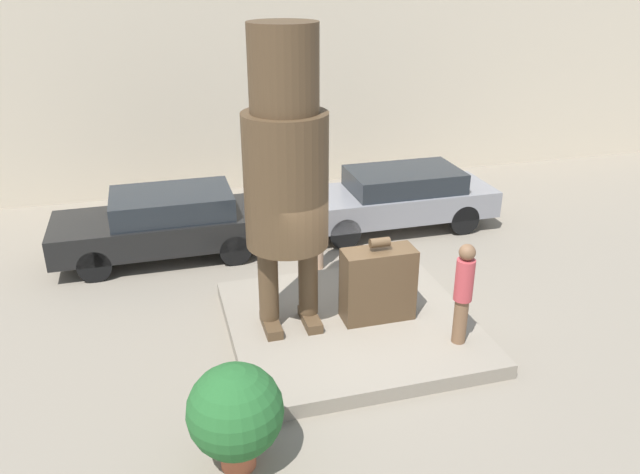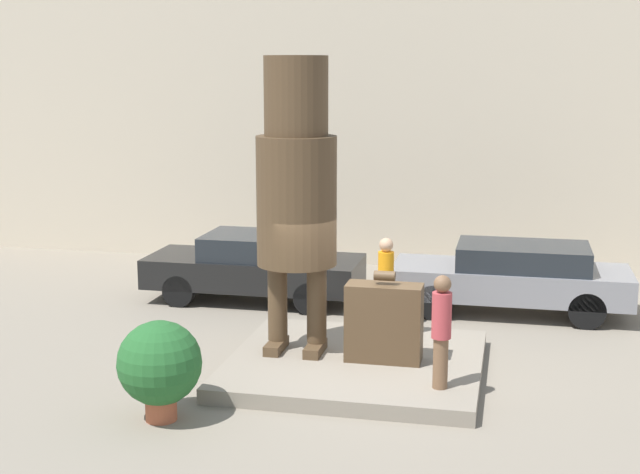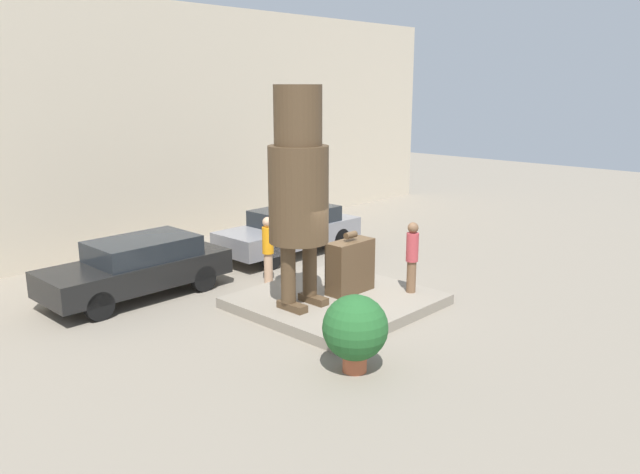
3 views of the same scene
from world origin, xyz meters
TOP-DOWN VIEW (x-y plane):
  - ground_plane at (0.00, 0.00)m, footprint 60.00×60.00m
  - pedestal at (0.00, 0.00)m, footprint 4.07×3.90m
  - building_backdrop at (0.00, 8.27)m, footprint 28.00×0.60m
  - statue_figure at (-1.03, 0.18)m, footprint 1.31×1.31m
  - giant_suitcase at (0.46, -0.03)m, footprint 1.22×0.53m
  - tourist at (1.47, -1.10)m, footprint 0.29×0.29m
  - parked_car_black at (-2.85, 3.97)m, footprint 4.53×1.80m
  - parked_car_grey at (2.48, 4.12)m, footprint 4.70×1.74m
  - planter_pot at (-2.33, -2.58)m, footprint 1.20×1.20m
  - worker_hivis at (0.12, 2.52)m, footprint 0.30×0.30m

SIDE VIEW (x-z plane):
  - ground_plane at x=0.00m, z-range 0.00..0.00m
  - pedestal at x=0.00m, z-range 0.00..0.24m
  - parked_car_black at x=-2.85m, z-range 0.06..1.50m
  - parked_car_grey at x=2.48m, z-range 0.07..1.50m
  - planter_pot at x=-2.33m, z-range 0.10..1.54m
  - giant_suitcase at x=0.46m, z-range 0.14..1.63m
  - worker_hivis at x=0.12m, z-range 0.08..1.85m
  - tourist at x=1.47m, z-range 0.33..2.04m
  - statue_figure at x=-1.03m, z-range 0.66..5.51m
  - building_backdrop at x=0.00m, z-range 0.00..7.64m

